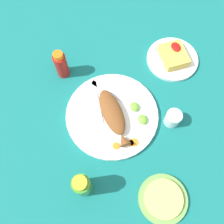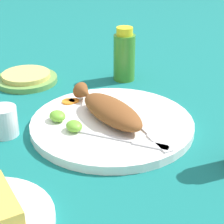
{
  "view_description": "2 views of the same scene",
  "coord_description": "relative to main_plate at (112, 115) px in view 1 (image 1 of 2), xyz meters",
  "views": [
    {
      "loc": [
        -0.33,
        0.1,
        0.87
      ],
      "look_at": [
        0.0,
        0.0,
        0.04
      ],
      "focal_mm": 40.0,
      "sensor_mm": 36.0,
      "label": 1
    },
    {
      "loc": [
        0.65,
        -0.37,
        0.42
      ],
      "look_at": [
        0.0,
        0.0,
        0.04
      ],
      "focal_mm": 65.0,
      "sensor_mm": 36.0,
      "label": 2
    }
  ],
  "objects": [
    {
      "name": "carrot_slice_far",
      "position": [
        -0.12,
        -0.03,
        0.01
      ],
      "size": [
        0.02,
        0.02,
        0.0
      ],
      "primitive_type": "cylinder",
      "color": "orange",
      "rests_on": "main_plate"
    },
    {
      "name": "ground_plane",
      "position": [
        0.0,
        0.0,
        -0.01
      ],
      "size": [
        4.0,
        4.0,
        0.0
      ],
      "primitive_type": "plane",
      "color": "#146B66"
    },
    {
      "name": "main_plate",
      "position": [
        0.0,
        0.0,
        0.0
      ],
      "size": [
        0.34,
        0.34,
        0.02
      ],
      "primitive_type": "cylinder",
      "color": "white",
      "rests_on": "ground_plane"
    },
    {
      "name": "tortilla_plate",
      "position": [
        -0.33,
        -0.07,
        -0.0
      ],
      "size": [
        0.16,
        0.16,
        0.01
      ],
      "primitive_type": "cylinder",
      "color": "#6B9E4C",
      "rests_on": "ground_plane"
    },
    {
      "name": "lime_wedge_main",
      "position": [
        -0.06,
        -0.1,
        0.02
      ],
      "size": [
        0.04,
        0.03,
        0.02
      ],
      "primitive_type": "ellipsoid",
      "color": "#6BB233",
      "rests_on": "main_plate"
    },
    {
      "name": "hot_sauce_bottle_green",
      "position": [
        -0.22,
        0.16,
        0.06
      ],
      "size": [
        0.06,
        0.06,
        0.14
      ],
      "color": "#3D8428",
      "rests_on": "ground_plane"
    },
    {
      "name": "salt_cup",
      "position": [
        -0.08,
        -0.2,
        0.02
      ],
      "size": [
        0.06,
        0.06,
        0.06
      ],
      "color": "silver",
      "rests_on": "ground_plane"
    },
    {
      "name": "carrot_slice_mid",
      "position": [
        -0.13,
        -0.04,
        0.01
      ],
      "size": [
        0.03,
        0.03,
        0.0
      ],
      "primitive_type": "cylinder",
      "color": "orange",
      "rests_on": "main_plate"
    },
    {
      "name": "fried_fish",
      "position": [
        -0.01,
        -0.0,
        0.03
      ],
      "size": [
        0.23,
        0.09,
        0.04
      ],
      "rotation": [
        0.0,
        0.0,
        0.07
      ],
      "color": "brown",
      "rests_on": "main_plate"
    },
    {
      "name": "carrot_slice_near",
      "position": [
        -0.12,
        0.02,
        0.01
      ],
      "size": [
        0.03,
        0.03,
        0.0
      ],
      "primitive_type": "cylinder",
      "color": "orange",
      "rests_on": "main_plate"
    },
    {
      "name": "fork_near",
      "position": [
        0.08,
        0.04,
        0.01
      ],
      "size": [
        0.19,
        0.03,
        0.0
      ],
      "rotation": [
        0.0,
        0.0,
        6.2
      ],
      "color": "silver",
      "rests_on": "main_plate"
    },
    {
      "name": "side_plate_fries",
      "position": [
        0.17,
        -0.31,
        -0.0
      ],
      "size": [
        0.21,
        0.21,
        0.01
      ],
      "primitive_type": "cylinder",
      "color": "white",
      "rests_on": "ground_plane"
    },
    {
      "name": "fries_pile",
      "position": [
        0.17,
        -0.31,
        0.02
      ],
      "size": [
        0.11,
        0.09,
        0.04
      ],
      "color": "gold",
      "rests_on": "side_plate_fries"
    },
    {
      "name": "tortilla_stack",
      "position": [
        -0.33,
        -0.07,
        0.01
      ],
      "size": [
        0.13,
        0.13,
        0.01
      ],
      "primitive_type": "cylinder",
      "color": "#E0C666",
      "rests_on": "tortilla_plate"
    },
    {
      "name": "hot_sauce_bottle_red",
      "position": [
        0.23,
        0.13,
        0.05
      ],
      "size": [
        0.05,
        0.05,
        0.13
      ],
      "color": "#B21914",
      "rests_on": "ground_plane"
    },
    {
      "name": "lime_wedge_side",
      "position": [
        0.0,
        -0.09,
        0.02
      ],
      "size": [
        0.04,
        0.03,
        0.02
      ],
      "primitive_type": "ellipsoid",
      "color": "#6BB233",
      "rests_on": "main_plate"
    },
    {
      "name": "fork_far",
      "position": [
        0.09,
        -0.01,
        0.01
      ],
      "size": [
        0.15,
        0.13,
        0.0
      ],
      "rotation": [
        0.0,
        0.0,
        6.96
      ],
      "color": "silver",
      "rests_on": "main_plate"
    }
  ]
}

